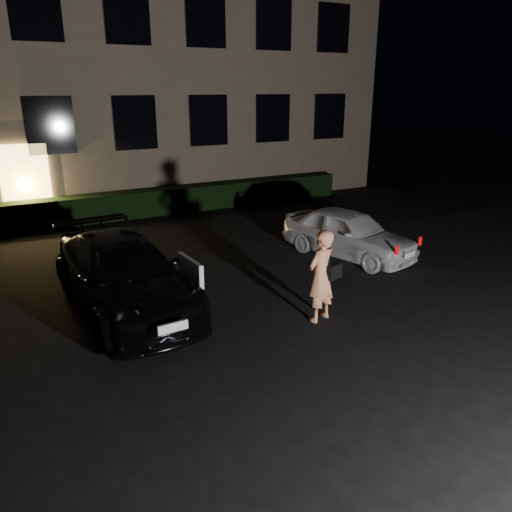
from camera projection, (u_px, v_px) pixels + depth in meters
ground at (334, 354)px, 8.09m from camera, size 80.00×80.00×0.00m
building at (99, 34)px, 18.64m from camera, size 20.00×8.11×12.00m
hedge at (145, 203)px, 16.69m from camera, size 15.00×0.70×0.85m
sedan at (123, 274)px, 9.63m from camera, size 2.24×4.87×1.36m
hatch at (348, 233)px, 12.62m from camera, size 2.31×3.82×1.22m
man at (321, 276)px, 9.03m from camera, size 0.80×0.59×1.73m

